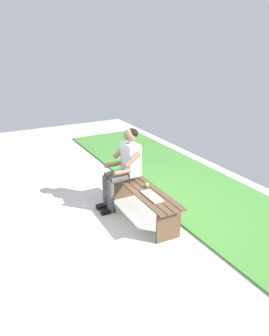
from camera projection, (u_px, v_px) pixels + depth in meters
The scene contains 6 objects.
ground_plane at pixel (59, 202), 5.53m from camera, with size 10.00×7.00×0.04m, color beige.
grass_strip at pixel (208, 197), 5.61m from camera, with size 9.00×1.86×0.03m, color #478C38.
bench_near at pixel (143, 195), 4.92m from camera, with size 1.68×0.45×0.48m.
person_seated at pixel (124, 165), 5.11m from camera, with size 0.50×0.69×1.28m.
apple at pixel (147, 185), 4.89m from camera, with size 0.07×0.07×0.07m, color #72B738.
book_open at pixel (152, 197), 4.60m from camera, with size 0.42×0.17×0.02m.
Camera 1 is at (-3.84, 2.20, 2.55)m, focal length 35.07 mm.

